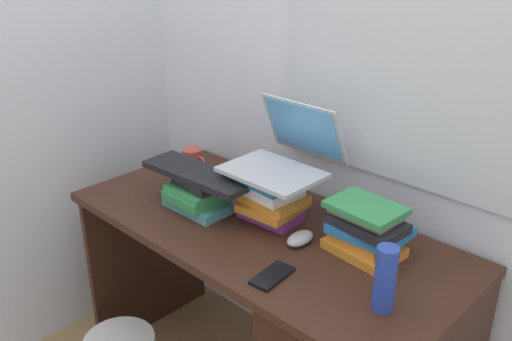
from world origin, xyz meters
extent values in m
cube|color=silver|center=(0.00, 0.36, 1.30)|extent=(6.00, 0.05, 2.60)
cube|color=silver|center=(0.27, 0.33, 1.30)|extent=(0.90, 0.01, 0.80)
cube|color=silver|center=(-0.94, 0.00, 1.30)|extent=(0.05, 6.00, 2.60)
cube|color=#381E14|center=(0.00, 0.00, 0.74)|extent=(1.35, 0.62, 0.03)
cube|color=#381E14|center=(-0.66, 0.00, 0.36)|extent=(0.02, 0.57, 0.72)
cube|color=#8C338C|center=(-0.01, 0.06, 0.77)|extent=(0.20, 0.14, 0.04)
cube|color=orange|center=(0.00, 0.05, 0.81)|extent=(0.19, 0.20, 0.03)
cube|color=orange|center=(-0.01, 0.05, 0.83)|extent=(0.23, 0.16, 0.03)
cube|color=white|center=(-0.01, 0.05, 0.87)|extent=(0.19, 0.16, 0.04)
cube|color=#2672B2|center=(-0.01, 0.04, 0.90)|extent=(0.22, 0.17, 0.03)
cube|color=teal|center=(-0.24, -0.07, 0.77)|extent=(0.23, 0.14, 0.03)
cube|color=#338C4C|center=(-0.25, -0.07, 0.80)|extent=(0.18, 0.17, 0.03)
cube|color=#338C4C|center=(-0.24, -0.07, 0.83)|extent=(0.19, 0.16, 0.02)
cube|color=black|center=(-0.24, -0.05, 0.86)|extent=(0.19, 0.14, 0.04)
cube|color=orange|center=(0.33, 0.10, 0.77)|extent=(0.23, 0.18, 0.03)
cube|color=orange|center=(0.32, 0.10, 0.79)|extent=(0.17, 0.12, 0.03)
cube|color=#2672B2|center=(0.33, 0.12, 0.82)|extent=(0.22, 0.18, 0.03)
cube|color=black|center=(0.34, 0.10, 0.85)|extent=(0.23, 0.16, 0.03)
cube|color=gray|center=(0.32, 0.12, 0.88)|extent=(0.20, 0.15, 0.02)
cube|color=#338C4C|center=(0.32, 0.10, 0.90)|extent=(0.22, 0.17, 0.02)
cube|color=#B7BABF|center=(-0.01, 0.05, 0.92)|extent=(0.31, 0.23, 0.01)
cube|color=#B7BABF|center=(-0.01, 0.21, 1.03)|extent=(0.31, 0.09, 0.21)
cube|color=#59A5E5|center=(-0.01, 0.20, 1.04)|extent=(0.28, 0.08, 0.18)
cube|color=black|center=(-0.24, -0.06, 0.89)|extent=(0.43, 0.17, 0.02)
ellipsoid|color=#A5A8AD|center=(0.16, 0.00, 0.77)|extent=(0.06, 0.10, 0.04)
cylinder|color=#B23F33|center=(-0.50, 0.13, 0.80)|extent=(0.08, 0.08, 0.09)
torus|color=#B23F33|center=(-0.45, 0.13, 0.80)|extent=(0.05, 0.01, 0.05)
cylinder|color=#263FA5|center=(0.52, -0.10, 0.84)|extent=(0.06, 0.06, 0.18)
cube|color=black|center=(0.22, -0.19, 0.76)|extent=(0.08, 0.14, 0.01)
camera|label=1|loc=(1.09, -1.16, 1.65)|focal=39.02mm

